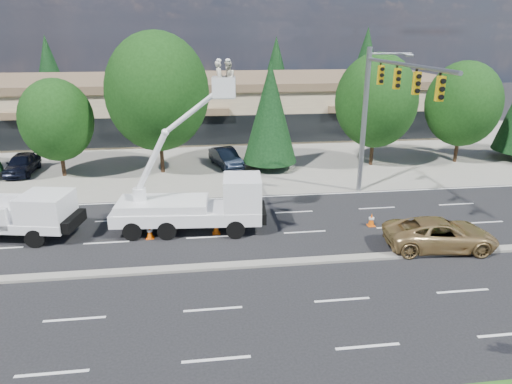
{
  "coord_description": "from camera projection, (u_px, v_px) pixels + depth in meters",
  "views": [
    {
      "loc": [
        -0.25,
        -17.94,
        9.84
      ],
      "look_at": [
        2.42,
        2.99,
        2.4
      ],
      "focal_mm": 32.0,
      "sensor_mm": 36.0,
      "label": 1
    }
  ],
  "objects": [
    {
      "name": "ground",
      "position": [
        210.0,
        268.0,
        20.09
      ],
      "size": [
        140.0,
        140.0,
        0.0
      ],
      "primitive_type": "plane",
      "color": "black",
      "rests_on": "ground"
    },
    {
      "name": "concrete_apron",
      "position": [
        203.0,
        154.0,
        38.8
      ],
      "size": [
        140.0,
        22.0,
        0.01
      ],
      "primitive_type": "cube",
      "color": "gray",
      "rests_on": "ground"
    },
    {
      "name": "road_median",
      "position": [
        210.0,
        267.0,
        20.07
      ],
      "size": [
        120.0,
        0.55,
        0.12
      ],
      "primitive_type": "cube",
      "color": "gray",
      "rests_on": "ground"
    },
    {
      "name": "strip_mall",
      "position": [
        200.0,
        103.0,
        47.19
      ],
      "size": [
        50.4,
        15.4,
        5.5
      ],
      "color": "tan",
      "rests_on": "ground"
    },
    {
      "name": "tree_front_c",
      "position": [
        57.0,
        120.0,
        31.58
      ],
      "size": [
        4.98,
        4.98,
        6.92
      ],
      "color": "#332114",
      "rests_on": "ground"
    },
    {
      "name": "tree_front_d",
      "position": [
        157.0,
        92.0,
        31.82
      ],
      "size": [
        7.2,
        7.2,
        9.99
      ],
      "color": "#332114",
      "rests_on": "ground"
    },
    {
      "name": "tree_front_e",
      "position": [
        270.0,
        113.0,
        33.3
      ],
      "size": [
        4.03,
        4.03,
        7.93
      ],
      "color": "#332114",
      "rests_on": "ground"
    },
    {
      "name": "tree_front_f",
      "position": [
        376.0,
        101.0,
        34.03
      ],
      "size": [
        6.1,
        6.1,
        8.46
      ],
      "color": "#332114",
      "rests_on": "ground"
    },
    {
      "name": "tree_front_g",
      "position": [
        463.0,
        104.0,
        34.98
      ],
      "size": [
        5.65,
        5.65,
        7.84
      ],
      "color": "#332114",
      "rests_on": "ground"
    },
    {
      "name": "tree_back_a",
      "position": [
        50.0,
        73.0,
        55.54
      ],
      "size": [
        4.83,
        4.83,
        9.53
      ],
      "color": "#332114",
      "rests_on": "ground"
    },
    {
      "name": "tree_back_b",
      "position": [
        166.0,
        70.0,
        57.16
      ],
      "size": [
        4.98,
        4.98,
        9.81
      ],
      "color": "#332114",
      "rests_on": "ground"
    },
    {
      "name": "tree_back_c",
      "position": [
        276.0,
        71.0,
        58.91
      ],
      "size": [
        4.73,
        4.73,
        9.32
      ],
      "color": "#332114",
      "rests_on": "ground"
    },
    {
      "name": "tree_back_d",
      "position": [
        366.0,
        65.0,
        60.14
      ],
      "size": [
        5.32,
        5.32,
        10.48
      ],
      "color": "#332114",
      "rests_on": "ground"
    },
    {
      "name": "signal_mast",
      "position": [
        380.0,
        102.0,
        25.86
      ],
      "size": [
        2.76,
        10.16,
        9.0
      ],
      "color": "gray",
      "rests_on": "ground"
    },
    {
      "name": "utility_pickup",
      "position": [
        19.0,
        220.0,
        22.78
      ],
      "size": [
        6.44,
        3.37,
        2.35
      ],
      "rotation": [
        0.0,
        0.0,
        -0.19
      ],
      "color": "white",
      "rests_on": "ground"
    },
    {
      "name": "bucket_truck",
      "position": [
        200.0,
        198.0,
        23.32
      ],
      "size": [
        7.75,
        2.98,
        8.67
      ],
      "rotation": [
        0.0,
        0.0,
        -0.08
      ],
      "color": "white",
      "rests_on": "ground"
    },
    {
      "name": "traffic_cone_b",
      "position": [
        150.0,
        232.0,
        22.88
      ],
      "size": [
        0.4,
        0.4,
        0.7
      ],
      "color": "#E45407",
      "rests_on": "ground"
    },
    {
      "name": "traffic_cone_c",
      "position": [
        216.0,
        228.0,
        23.39
      ],
      "size": [
        0.4,
        0.4,
        0.7
      ],
      "color": "#E45407",
      "rests_on": "ground"
    },
    {
      "name": "traffic_cone_d",
      "position": [
        371.0,
        220.0,
        24.36
      ],
      "size": [
        0.4,
        0.4,
        0.7
      ],
      "color": "#E45407",
      "rests_on": "ground"
    },
    {
      "name": "minivan",
      "position": [
        440.0,
        234.0,
        21.72
      ],
      "size": [
        5.45,
        2.93,
        1.46
      ],
      "primitive_type": "imported",
      "rotation": [
        0.0,
        0.0,
        1.47
      ],
      "color": "tan",
      "rests_on": "ground"
    },
    {
      "name": "parked_car_west",
      "position": [
        22.0,
        164.0,
        33.24
      ],
      "size": [
        1.86,
        4.4,
        1.48
      ],
      "primitive_type": "imported",
      "rotation": [
        0.0,
        0.0,
        0.03
      ],
      "color": "black",
      "rests_on": "ground"
    },
    {
      "name": "parked_car_east",
      "position": [
        226.0,
        158.0,
        35.03
      ],
      "size": [
        2.61,
        4.46,
        1.39
      ],
      "primitive_type": "imported",
      "rotation": [
        0.0,
        0.0,
        0.29
      ],
      "color": "black",
      "rests_on": "ground"
    }
  ]
}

